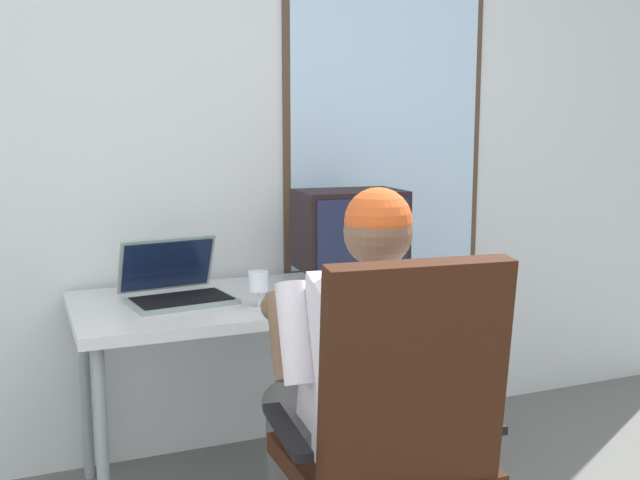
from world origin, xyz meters
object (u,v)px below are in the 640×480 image
(crt_monitor, at_px, (350,230))
(laptop, at_px, (175,284))
(desk, at_px, (270,309))
(wine_glass, at_px, (258,283))
(office_chair, at_px, (397,429))
(person_seated, at_px, (361,377))

(crt_monitor, distance_m, laptop, 0.70)
(desk, distance_m, crt_monitor, 0.43)
(crt_monitor, height_order, wine_glass, crt_monitor)
(crt_monitor, bearing_deg, laptop, 176.53)
(desk, xyz_separation_m, crt_monitor, (0.33, 0.01, 0.28))
(office_chair, bearing_deg, person_seated, 85.38)
(person_seated, relative_size, laptop, 3.03)
(laptop, relative_size, wine_glass, 3.12)
(office_chair, distance_m, laptop, 1.08)
(crt_monitor, relative_size, wine_glass, 3.28)
(office_chair, relative_size, laptop, 2.64)
(desk, height_order, crt_monitor, crt_monitor)
(desk, bearing_deg, wine_glass, -120.04)
(office_chair, distance_m, wine_glass, 0.81)
(office_chair, relative_size, crt_monitor, 2.51)
(office_chair, xyz_separation_m, wine_glass, (-0.14, 0.76, 0.25))
(laptop, bearing_deg, wine_glass, -43.10)
(person_seated, relative_size, wine_glass, 9.43)
(desk, bearing_deg, laptop, 170.95)
(laptop, xyz_separation_m, wine_glass, (0.24, -0.23, 0.03))
(office_chair, xyz_separation_m, laptop, (-0.38, 0.99, 0.22))
(wine_glass, bearing_deg, person_seated, -72.10)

